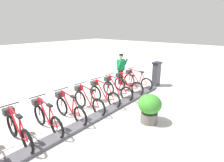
# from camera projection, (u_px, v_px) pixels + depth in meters

# --- Properties ---
(ground_plane) EXTENTS (60.00, 60.00, 0.00)m
(ground_plane) POSITION_uv_depth(u_px,v_px,m) (96.00, 118.00, 6.06)
(ground_plane) COLOR beige
(dock_rail_base) EXTENTS (0.44, 8.28, 0.10)m
(dock_rail_base) POSITION_uv_depth(u_px,v_px,m) (96.00, 117.00, 6.05)
(dock_rail_base) COLOR #47474C
(dock_rail_base) RESTS_ON ground
(payment_kiosk) EXTENTS (0.36, 0.52, 1.28)m
(payment_kiosk) POSITION_uv_depth(u_px,v_px,m) (156.00, 74.00, 9.23)
(payment_kiosk) COLOR #38383D
(payment_kiosk) RESTS_ON ground
(bike_docked_0) EXTENTS (1.72, 0.54, 1.02)m
(bike_docked_0) POSITION_uv_depth(u_px,v_px,m) (136.00, 80.00, 8.91)
(bike_docked_0) COLOR black
(bike_docked_0) RESTS_ON ground
(bike_docked_1) EXTENTS (1.72, 0.54, 1.02)m
(bike_docked_1) POSITION_uv_depth(u_px,v_px,m) (127.00, 84.00, 8.30)
(bike_docked_1) COLOR black
(bike_docked_1) RESTS_ON ground
(bike_docked_2) EXTENTS (1.72, 0.54, 1.02)m
(bike_docked_2) POSITION_uv_depth(u_px,v_px,m) (116.00, 89.00, 7.70)
(bike_docked_2) COLOR black
(bike_docked_2) RESTS_ON ground
(bike_docked_3) EXTENTS (1.72, 0.54, 1.02)m
(bike_docked_3) POSITION_uv_depth(u_px,v_px,m) (103.00, 94.00, 7.09)
(bike_docked_3) COLOR black
(bike_docked_3) RESTS_ON ground
(bike_docked_4) EXTENTS (1.72, 0.54, 1.02)m
(bike_docked_4) POSITION_uv_depth(u_px,v_px,m) (88.00, 100.00, 6.48)
(bike_docked_4) COLOR black
(bike_docked_4) RESTS_ON ground
(bike_docked_5) EXTENTS (1.72, 0.54, 1.02)m
(bike_docked_5) POSITION_uv_depth(u_px,v_px,m) (69.00, 108.00, 5.87)
(bike_docked_5) COLOR black
(bike_docked_5) RESTS_ON ground
(bike_docked_6) EXTENTS (1.72, 0.54, 1.02)m
(bike_docked_6) POSITION_uv_depth(u_px,v_px,m) (46.00, 117.00, 5.27)
(bike_docked_6) COLOR black
(bike_docked_6) RESTS_ON ground
(bike_docked_7) EXTENTS (1.72, 0.54, 1.02)m
(bike_docked_7) POSITION_uv_depth(u_px,v_px,m) (17.00, 129.00, 4.66)
(bike_docked_7) COLOR black
(bike_docked_7) RESTS_ON ground
(worker_near_rack) EXTENTS (0.47, 0.63, 1.66)m
(worker_near_rack) POSITION_uv_depth(u_px,v_px,m) (121.00, 68.00, 9.36)
(worker_near_rack) COLOR white
(worker_near_rack) RESTS_ON ground
(planter_bush) EXTENTS (0.76, 0.76, 0.97)m
(planter_bush) POSITION_uv_depth(u_px,v_px,m) (150.00, 107.00, 5.67)
(planter_bush) COLOR #59544C
(planter_bush) RESTS_ON ground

